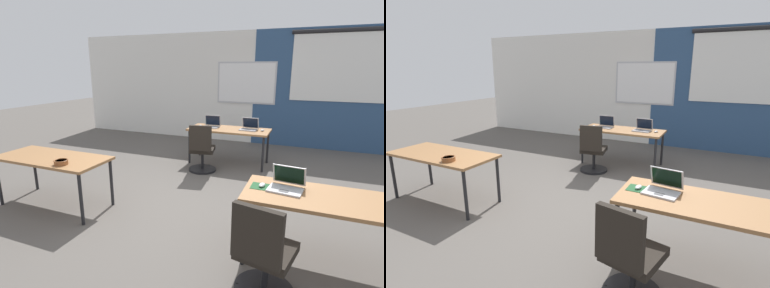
{
  "view_description": "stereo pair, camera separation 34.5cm",
  "coord_description": "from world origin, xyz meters",
  "views": [
    {
      "loc": [
        1.53,
        -3.49,
        1.92
      ],
      "look_at": [
        -0.05,
        0.35,
        0.84
      ],
      "focal_mm": 27.75,
      "sensor_mm": 36.0,
      "label": 1
    },
    {
      "loc": [
        1.84,
        -3.34,
        1.92
      ],
      "look_at": [
        -0.05,
        0.35,
        0.84
      ],
      "focal_mm": 27.75,
      "sensor_mm": 36.0,
      "label": 2
    }
  ],
  "objects": [
    {
      "name": "back_wall_assembly",
      "position": [
        0.06,
        4.2,
        1.41
      ],
      "size": [
        10.0,
        0.27,
        2.8
      ],
      "color": "silver",
      "rests_on": "ground"
    },
    {
      "name": "mouse_near_right_inner",
      "position": [
        1.11,
        -0.57,
        0.74
      ],
      "size": [
        0.07,
        0.11,
        0.03
      ],
      "color": "silver",
      "rests_on": "mousepad_near_right_inner"
    },
    {
      "name": "laptop_far_left",
      "position": [
        -0.39,
        2.24,
        0.77
      ],
      "size": [
        0.34,
        0.28,
        0.24
      ],
      "rotation": [
        0.0,
        0.0,
        0.02
      ],
      "color": "#9E9EA3",
      "rests_on": "desk_far_center"
    },
    {
      "name": "laptop_far_right",
      "position": [
        0.39,
        2.26,
        0.77
      ],
      "size": [
        0.35,
        0.31,
        0.23
      ],
      "rotation": [
        0.0,
        0.0,
        -0.06
      ],
      "color": "#9E9EA3",
      "rests_on": "desk_far_center"
    },
    {
      "name": "desk_far_center",
      "position": [
        0.0,
        2.2,
        0.66
      ],
      "size": [
        1.6,
        0.7,
        0.72
      ],
      "color": "olive",
      "rests_on": "ground"
    },
    {
      "name": "laptop_near_right_inner",
      "position": [
        1.35,
        -0.54,
        0.77
      ],
      "size": [
        0.37,
        0.34,
        0.23
      ],
      "rotation": [
        0.0,
        0.0,
        -0.13
      ],
      "color": "#B7B7BC",
      "rests_on": "desk_near_right"
    },
    {
      "name": "chair_near_right_inner",
      "position": [
        1.26,
        -1.29,
        0.38
      ],
      "size": [
        0.52,
        0.58,
        0.92
      ],
      "rotation": [
        0.0,
        0.0,
        2.93
      ],
      "color": "black",
      "rests_on": "ground"
    },
    {
      "name": "mouse_far_right",
      "position": [
        0.66,
        2.22,
        0.74
      ],
      "size": [
        0.08,
        0.11,
        0.03
      ],
      "color": "#B2B2B7",
      "rests_on": "desk_far_center"
    },
    {
      "name": "desk_near_right",
      "position": [
        1.75,
        -0.6,
        0.66
      ],
      "size": [
        1.6,
        0.7,
        0.72
      ],
      "color": "olive",
      "rests_on": "ground"
    },
    {
      "name": "mousepad_near_right_inner",
      "position": [
        1.11,
        -0.57,
        0.72
      ],
      "size": [
        0.22,
        0.19,
        0.0
      ],
      "color": "#23512D",
      "rests_on": "desk_near_right"
    },
    {
      "name": "mouse_far_left",
      "position": [
        -0.62,
        2.19,
        0.74
      ],
      "size": [
        0.06,
        0.1,
        0.03
      ],
      "color": "#B2B2B7",
      "rests_on": "mousepad_far_left"
    },
    {
      "name": "snack_bowl",
      "position": [
        -1.37,
        -0.81,
        0.76
      ],
      "size": [
        0.18,
        0.18,
        0.06
      ],
      "color": "brown",
      "rests_on": "desk_near_left"
    },
    {
      "name": "desk_near_left",
      "position": [
        -1.75,
        -0.6,
        0.66
      ],
      "size": [
        1.6,
        0.7,
        0.72
      ],
      "color": "olive",
      "rests_on": "ground"
    },
    {
      "name": "chair_far_left",
      "position": [
        -0.32,
        1.5,
        0.38
      ],
      "size": [
        0.52,
        0.57,
        0.92
      ],
      "rotation": [
        0.0,
        0.0,
        3.33
      ],
      "color": "black",
      "rests_on": "ground"
    },
    {
      "name": "ground_plane",
      "position": [
        0.0,
        0.0,
        0.0
      ],
      "size": [
        24.0,
        24.0,
        0.0
      ],
      "color": "#56514C"
    },
    {
      "name": "mousepad_far_left",
      "position": [
        -0.62,
        2.19,
        0.72
      ],
      "size": [
        0.22,
        0.19,
        0.0
      ],
      "color": "#23512D",
      "rests_on": "desk_far_center"
    }
  ]
}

